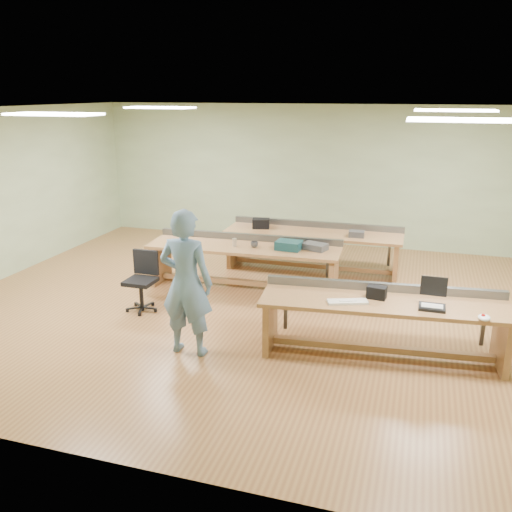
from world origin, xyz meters
name	(u,v)px	position (x,y,z in m)	size (l,w,h in m)	color
floor	(270,307)	(0.00, 0.00, 0.00)	(10.00, 10.00, 0.00)	olive
ceiling	(272,110)	(0.00, 0.00, 3.00)	(10.00, 10.00, 0.00)	silver
wall_back	(321,176)	(0.00, 4.00, 1.50)	(10.00, 0.04, 3.00)	#A3BC8E
wall_front	(140,316)	(0.00, -4.00, 1.50)	(10.00, 0.04, 3.00)	#A3BC8E
fluor_panels	(272,112)	(0.00, 0.00, 2.97)	(6.20, 3.50, 0.03)	white
workbench_front	(383,314)	(1.78, -1.10, 0.56)	(3.13, 1.11, 0.86)	#A46D45
workbench_mid	(244,256)	(-0.68, 0.77, 0.57)	(3.30, 1.02, 0.86)	#A46D45
workbench_back	(313,241)	(0.25, 2.04, 0.57)	(3.28, 0.90, 0.86)	#A46D45
person	(186,283)	(-0.61, -1.76, 0.95)	(0.69, 0.46, 1.90)	slate
laptop_base	(432,307)	(2.35, -1.22, 0.77)	(0.31, 0.25, 0.03)	black
laptop_screen	(434,286)	(2.35, -1.10, 1.00)	(0.31, 0.02, 0.25)	black
keyboard	(348,302)	(1.36, -1.33, 0.76)	(0.49, 0.16, 0.03)	beige
trackball_mouse	(484,318)	(2.92, -1.41, 0.78)	(0.14, 0.16, 0.07)	white
camera_bag	(377,292)	(1.68, -1.07, 0.83)	(0.24, 0.15, 0.16)	black
task_chair	(142,289)	(-1.87, -0.65, 0.34)	(0.50, 0.50, 0.92)	black
parts_bin_teal	(289,245)	(0.10, 0.75, 0.82)	(0.41, 0.30, 0.14)	#11353A
parts_bin_grey	(315,247)	(0.51, 0.86, 0.80)	(0.39, 0.25, 0.11)	#333335
mug	(254,244)	(-0.48, 0.70, 0.80)	(0.13, 0.13, 0.10)	#333335
drinks_can	(234,242)	(-0.83, 0.68, 0.82)	(0.07, 0.07, 0.13)	silver
storage_box_back	(261,223)	(-0.76, 2.01, 0.84)	(0.32, 0.23, 0.18)	black
tray_back	(357,234)	(1.07, 1.89, 0.80)	(0.27, 0.20, 0.11)	#333335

